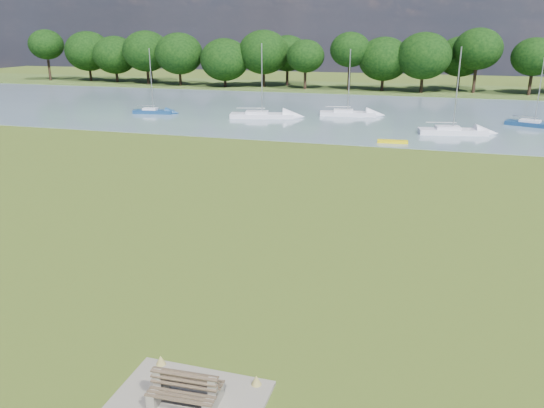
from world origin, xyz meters
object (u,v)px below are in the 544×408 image
(sailboat_1, at_px, (452,129))
(sailboat_4, at_px, (261,114))
(kayak, at_px, (393,142))
(bench_pair, at_px, (185,390))
(sailboat_2, at_px, (534,123))
(sailboat_6, at_px, (347,112))
(sailboat_3, at_px, (153,110))

(sailboat_1, height_order, sailboat_4, sailboat_4)
(kayak, height_order, sailboat_4, sailboat_4)
(bench_pair, height_order, sailboat_2, sailboat_2)
(sailboat_6, bearing_deg, sailboat_3, -177.42)
(sailboat_1, bearing_deg, bench_pair, -111.54)
(sailboat_2, bearing_deg, kayak, -112.70)
(sailboat_2, bearing_deg, sailboat_3, -152.42)
(kayak, relative_size, sailboat_4, 0.32)
(kayak, bearing_deg, bench_pair, -98.89)
(bench_pair, distance_m, sailboat_3, 55.28)
(sailboat_4, bearing_deg, sailboat_6, 11.05)
(bench_pair, bearing_deg, sailboat_6, 91.24)
(bench_pair, xyz_separation_m, sailboat_4, (-13.27, 48.80, -0.01))
(sailboat_2, relative_size, sailboat_6, 0.93)
(sailboat_3, distance_m, sailboat_4, 13.91)
(sailboat_2, distance_m, sailboat_6, 20.43)
(sailboat_2, distance_m, sailboat_4, 29.92)
(sailboat_3, bearing_deg, sailboat_4, -7.09)
(bench_pair, relative_size, sailboat_2, 0.27)
(sailboat_1, bearing_deg, sailboat_2, 28.78)
(bench_pair, distance_m, sailboat_2, 53.85)
(kayak, bearing_deg, sailboat_6, 108.46)
(bench_pair, distance_m, sailboat_6, 53.31)
(sailboat_2, distance_m, sailboat_3, 43.83)
(bench_pair, xyz_separation_m, sailboat_2, (16.55, 51.24, -0.05))
(bench_pair, relative_size, sailboat_4, 0.23)
(bench_pair, bearing_deg, sailboat_1, 76.85)
(kayak, relative_size, sailboat_3, 0.35)
(sailboat_2, bearing_deg, bench_pair, -84.38)
(sailboat_1, relative_size, sailboat_3, 1.07)
(kayak, distance_m, sailboat_1, 8.08)
(sailboat_6, bearing_deg, sailboat_2, -15.01)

